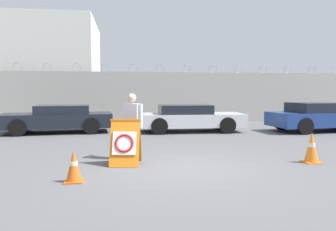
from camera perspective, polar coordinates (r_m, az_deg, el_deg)
name	(u,v)px	position (r m, az deg, el deg)	size (l,w,h in m)	color
ground_plane	(181,168)	(7.67, 2.22, -9.10)	(90.00, 90.00, 0.00)	#5B5B5E
perimeter_wall	(147,97)	(18.55, -3.69, 3.20)	(36.00, 0.30, 3.30)	#ADA8A0
building_block	(45,70)	(24.48, -20.70, 7.48)	(7.09, 7.39, 6.52)	silver
barricade_sign	(125,142)	(7.98, -7.42, -4.60)	(0.81, 0.90, 1.11)	orange
security_guard	(132,123)	(8.55, -6.25, -1.29)	(0.56, 0.60, 1.71)	#514C42
traffic_cone_near	(312,147)	(8.87, 23.72, -5.12)	(0.40, 0.40, 0.77)	orange
traffic_cone_mid	(74,166)	(6.70, -16.10, -8.47)	(0.35, 0.35, 0.64)	orange
parked_car_front_coupe	(59,118)	(14.74, -18.52, -0.47)	(4.70, 2.30, 1.18)	black
parked_car_rear_sedan	(189,118)	(14.35, 3.66, -0.39)	(4.64, 1.96, 1.18)	black
parked_car_far_side	(319,117)	(15.94, 24.85, -0.18)	(4.60, 2.25, 1.27)	black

